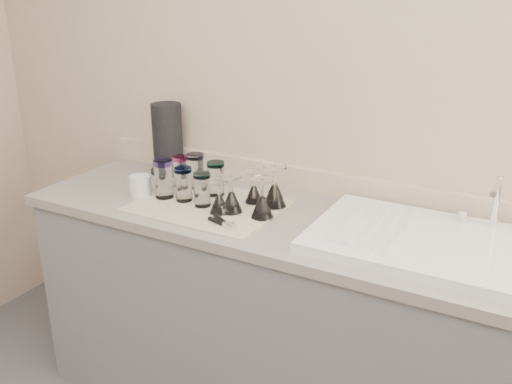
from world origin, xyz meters
The scene contains 17 objects.
counter_unit centered at (0.00, 1.20, 0.45)m, with size 2.06×0.62×0.90m.
sink_unit centered at (0.55, 1.20, 0.92)m, with size 0.82×0.50×0.22m.
dish_towel centered at (-0.31, 1.15, 0.90)m, with size 0.55×0.42×0.01m, color beige.
tumbler_teal centered at (-0.52, 1.27, 0.97)m, with size 0.07×0.07×0.13m.
tumbler_cyan centered at (-0.46, 1.29, 0.98)m, with size 0.07×0.07×0.15m.
tumbler_purple centered at (-0.34, 1.26, 0.98)m, with size 0.07×0.07×0.14m.
tumbler_magenta centered at (-0.51, 1.14, 0.99)m, with size 0.08×0.08×0.15m.
tumbler_blue centered at (-0.42, 1.15, 0.98)m, with size 0.07×0.07×0.14m.
tumbler_lavender centered at (-0.32, 1.13, 0.97)m, with size 0.07×0.07×0.13m.
goblet_back_left centered at (-0.17, 1.26, 0.95)m, with size 0.07×0.07×0.13m.
goblet_back_right centered at (-0.08, 1.27, 0.96)m, with size 0.09×0.09×0.16m.
goblet_front_left centered at (-0.19, 1.14, 0.96)m, with size 0.08×0.08×0.15m.
goblet_front_right centered at (-0.07, 1.15, 0.96)m, with size 0.08×0.08×0.15m.
goblet_extra centered at (-0.23, 1.11, 0.95)m, with size 0.07×0.07×0.13m.
can_opener centered at (-0.16, 1.02, 0.92)m, with size 0.13×0.09×0.02m.
white_mug centered at (-0.61, 1.11, 0.94)m, with size 0.13×0.11×0.09m.
paper_towel_roll centered at (-0.69, 1.42, 1.05)m, with size 0.17×0.17×0.31m.
Camera 1 is at (0.84, -0.55, 1.74)m, focal length 40.00 mm.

